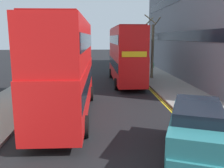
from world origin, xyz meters
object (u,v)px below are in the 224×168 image
double_decker_bus_oncoming (125,53)px  pedestrian_far (152,68)px  taxi_minivan (197,133)px  double_decker_bus_away (66,65)px

double_decker_bus_oncoming → pedestrian_far: bearing=50.1°
double_decker_bus_oncoming → taxi_minivan: size_ratio=2.10×
double_decker_bus_away → pedestrian_far: double_decker_bus_away is taller
double_decker_bus_oncoming → pedestrian_far: 6.29m
taxi_minivan → double_decker_bus_oncoming: bearing=93.3°
pedestrian_far → double_decker_bus_oncoming: bearing=-129.9°
taxi_minivan → pedestrian_far: size_ratio=3.19×
taxi_minivan → pedestrian_far: 20.83m
double_decker_bus_oncoming → pedestrian_far: double_decker_bus_oncoming is taller
double_decker_bus_away → double_decker_bus_oncoming: (4.59, 10.36, 0.00)m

